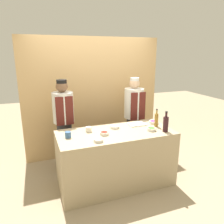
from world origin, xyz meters
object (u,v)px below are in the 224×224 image
Objects in this scene: sauce_bowl_green at (151,129)px; bottle_vinegar at (156,120)px; chef_right at (134,116)px; cup_cream at (89,129)px; sauce_bowl_red at (104,133)px; sauce_bowl_white at (115,127)px; cutting_board at (137,124)px; sauce_bowl_yellow at (98,140)px; bottle_wine at (166,124)px; cup_blue at (68,135)px; chef_left at (64,123)px; sauce_bowl_purple at (154,122)px.

bottle_vinegar is at bearing 40.92° from sauce_bowl_green.
sauce_bowl_green is 0.93m from chef_right.
cup_cream is at bearing -150.39° from chef_right.
sauce_bowl_white is at bearing 42.04° from sauce_bowl_red.
bottle_vinegar reaches higher than cutting_board.
bottle_wine is (1.10, 0.02, 0.11)m from sauce_bowl_yellow.
chef_left is (0.05, 0.75, -0.05)m from cup_blue.
sauce_bowl_yellow is at bearing -165.42° from bottle_vinegar.
cup_blue is (-1.47, 0.28, -0.08)m from bottle_wine.
sauce_bowl_purple is 1.59m from chef_left.
sauce_bowl_green is at bearing -32.72° from sauce_bowl_white.
sauce_bowl_purple is 1.52m from cup_blue.
sauce_bowl_yellow is 0.85× the size of sauce_bowl_white.
cup_cream is 0.06× the size of chef_right.
sauce_bowl_purple is at bearing 0.06° from cup_cream.
sauce_bowl_purple is 0.56× the size of cutting_board.
sauce_bowl_white is 0.42m from cutting_board.
cutting_board is 3.08× the size of cup_cream.
sauce_bowl_yellow is 0.62m from sauce_bowl_white.
bottle_vinegar is at bearing -13.80° from sauce_bowl_white.
cutting_board is 0.17× the size of chef_right.
sauce_bowl_red is at bearing 167.92° from bottle_wine.
bottle_wine reaches higher than sauce_bowl_purple.
sauce_bowl_red is at bearing -59.93° from chef_left.
bottle_wine reaches higher than cutting_board.
chef_right is (-0.05, 1.03, -0.15)m from bottle_wine.
cup_blue reaches higher than cup_cream.
sauce_bowl_yellow is 0.46× the size of cutting_board.
sauce_bowl_purple is 1.04× the size of sauce_bowl_white.
sauce_bowl_yellow is 1.41× the size of cup_cream.
cup_blue is (-1.21, -0.18, 0.04)m from cutting_board.
cup_blue is at bearing -168.68° from sauce_bowl_white.
sauce_bowl_purple is at bearing 20.83° from sauce_bowl_yellow.
sauce_bowl_red is at bearing -137.96° from sauce_bowl_white.
chef_right is at bearing 68.93° from cutting_board.
sauce_bowl_white is 0.87m from chef_right.
sauce_bowl_red is 0.72m from cutting_board.
cutting_board is 0.86m from cup_cream.
sauce_bowl_green is 0.36m from cutting_board.
sauce_bowl_purple is 1.71× the size of cup_cream.
cup_cream is (-1.13, 0.15, -0.08)m from bottle_vinegar.
cutting_board is (0.83, 0.48, -0.01)m from sauce_bowl_yellow.
sauce_bowl_green and sauce_bowl_purple have the same top height.
sauce_bowl_white is at bearing 11.32° from cup_blue.
chef_left reaches higher than cup_blue.
sauce_bowl_red is 0.35m from sauce_bowl_white.
sauce_bowl_red is 0.96m from chef_left.
chef_right is at bearing 92.65° from bottle_wine.
sauce_bowl_green reaches higher than sauce_bowl_yellow.
sauce_bowl_purple is at bearing 12.31° from sauce_bowl_red.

